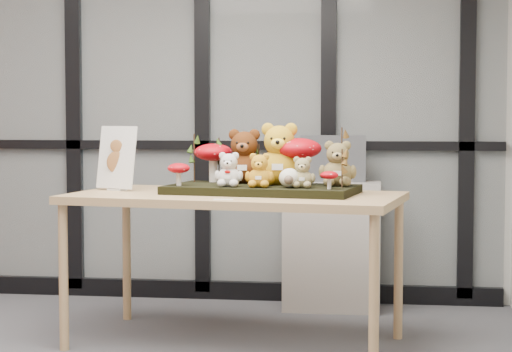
# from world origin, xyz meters

# --- Properties ---
(glass_partition) EXTENTS (4.90, 0.06, 2.78)m
(glass_partition) POSITION_xyz_m (-0.00, 2.47, 1.42)
(glass_partition) COLOR #2D383F
(glass_partition) RESTS_ON floor
(display_table) EXTENTS (1.89, 1.16, 0.83)m
(display_table) POSITION_xyz_m (0.86, 1.24, 0.76)
(display_table) COLOR tan
(display_table) RESTS_ON floor
(diorama_tray) EXTENTS (1.08, 0.67, 0.04)m
(diorama_tray) POSITION_xyz_m (1.00, 1.29, 0.85)
(diorama_tray) COLOR black
(diorama_tray) RESTS_ON display_table
(bear_pooh_yellow) EXTENTS (0.32, 0.30, 0.37)m
(bear_pooh_yellow) POSITION_xyz_m (1.09, 1.35, 1.06)
(bear_pooh_yellow) COLOR gold
(bear_pooh_yellow) RESTS_ON diorama_tray
(bear_brown_medium) EXTENTS (0.29, 0.27, 0.33)m
(bear_brown_medium) POSITION_xyz_m (0.89, 1.44, 1.04)
(bear_brown_medium) COLOR #4C230B
(bear_brown_medium) RESTS_ON diorama_tray
(bear_tan_back) EXTENTS (0.23, 0.22, 0.27)m
(bear_tan_back) POSITION_xyz_m (1.42, 1.29, 1.00)
(bear_tan_back) COLOR brown
(bear_tan_back) RESTS_ON diorama_tray
(bear_small_yellow) EXTENTS (0.17, 0.16, 0.20)m
(bear_small_yellow) POSITION_xyz_m (1.01, 1.15, 0.97)
(bear_small_yellow) COLOR #C78518
(bear_small_yellow) RESTS_ON diorama_tray
(bear_white_bow) EXTENTS (0.18, 0.16, 0.20)m
(bear_white_bow) POSITION_xyz_m (0.84, 1.18, 0.97)
(bear_white_bow) COLOR silver
(bear_white_bow) RESTS_ON diorama_tray
(bear_beige_small) EXTENTS (0.16, 0.15, 0.18)m
(bear_beige_small) POSITION_xyz_m (1.24, 1.15, 0.96)
(bear_beige_small) COLOR #938654
(bear_beige_small) RESTS_ON diorama_tray
(plush_cream_hedgehog) EXTENTS (0.10, 0.09, 0.11)m
(plush_cream_hedgehog) POSITION_xyz_m (1.17, 1.14, 0.93)
(plush_cream_hedgehog) COLOR #F0EACF
(plush_cream_hedgehog) RESTS_ON diorama_tray
(mushroom_back_left) EXTENTS (0.22, 0.22, 0.24)m
(mushroom_back_left) POSITION_xyz_m (0.70, 1.51, 0.99)
(mushroom_back_left) COLOR #A2050E
(mushroom_back_left) RESTS_ON diorama_tray
(mushroom_back_right) EXTENTS (0.26, 0.26, 0.28)m
(mushroom_back_right) POSITION_xyz_m (1.20, 1.36, 1.01)
(mushroom_back_right) COLOR #A2050E
(mushroom_back_right) RESTS_ON diorama_tray
(mushroom_front_left) EXTENTS (0.12, 0.12, 0.14)m
(mushroom_front_left) POSITION_xyz_m (0.56, 1.21, 0.94)
(mushroom_front_left) COLOR #A2050E
(mushroom_front_left) RESTS_ON diorama_tray
(mushroom_front_right) EXTENTS (0.09, 0.09, 0.10)m
(mushroom_front_right) POSITION_xyz_m (1.38, 1.08, 0.92)
(mushroom_front_right) COLOR #A2050E
(mushroom_front_right) RESTS_ON diorama_tray
(sprig_green_far_left) EXTENTS (0.05, 0.05, 0.27)m
(sprig_green_far_left) POSITION_xyz_m (0.59, 1.49, 1.01)
(sprig_green_far_left) COLOR #1B390C
(sprig_green_far_left) RESTS_ON diorama_tray
(sprig_green_mid_left) EXTENTS (0.05, 0.05, 0.25)m
(sprig_green_mid_left) POSITION_xyz_m (0.73, 1.52, 1.00)
(sprig_green_mid_left) COLOR #1B390C
(sprig_green_mid_left) RESTS_ON diorama_tray
(sprig_dry_far_right) EXTENTS (0.05, 0.05, 0.32)m
(sprig_dry_far_right) POSITION_xyz_m (1.44, 1.32, 1.03)
(sprig_dry_far_right) COLOR brown
(sprig_dry_far_right) RESTS_ON diorama_tray
(sprig_dry_mid_right) EXTENTS (0.05, 0.05, 0.20)m
(sprig_dry_mid_right) POSITION_xyz_m (1.44, 1.19, 0.97)
(sprig_dry_mid_right) COLOR brown
(sprig_dry_mid_right) RESTS_ON diorama_tray
(sprig_green_centre) EXTENTS (0.05, 0.05, 0.22)m
(sprig_green_centre) POSITION_xyz_m (0.96, 1.49, 0.98)
(sprig_green_centre) COLOR #1B390C
(sprig_green_centre) RESTS_ON diorama_tray
(sign_holder) EXTENTS (0.26, 0.16, 0.36)m
(sign_holder) POSITION_xyz_m (0.16, 1.38, 1.00)
(sign_holder) COLOR silver
(sign_holder) RESTS_ON display_table
(label_card) EXTENTS (0.10, 0.03, 0.00)m
(label_card) POSITION_xyz_m (0.86, 0.89, 0.83)
(label_card) COLOR white
(label_card) RESTS_ON display_table
(cabinet) EXTENTS (0.62, 0.36, 0.82)m
(cabinet) POSITION_xyz_m (1.34, 2.25, 0.41)
(cabinet) COLOR #9D958C
(cabinet) RESTS_ON floor
(monitor) EXTENTS (0.42, 0.04, 0.30)m
(monitor) POSITION_xyz_m (1.34, 2.27, 0.97)
(monitor) COLOR #494C51
(monitor) RESTS_ON cabinet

